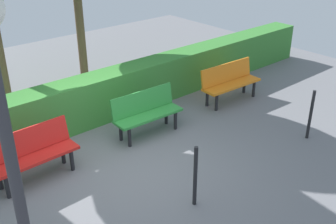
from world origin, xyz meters
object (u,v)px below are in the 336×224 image
(bench_green, at_px, (146,111))
(bench_red, at_px, (32,152))
(lamp_post, at_px, (1,109))
(bench_orange, at_px, (230,81))

(bench_green, distance_m, bench_red, 2.33)
(bench_green, relative_size, lamp_post, 0.41)
(bench_orange, xyz_separation_m, bench_red, (4.74, -0.03, -0.00))
(bench_orange, xyz_separation_m, bench_green, (2.42, -0.01, -0.00))
(bench_red, relative_size, lamp_post, 0.41)
(bench_green, xyz_separation_m, bench_red, (2.33, -0.02, 0.00))
(bench_red, distance_m, lamp_post, 3.26)
(bench_green, xyz_separation_m, lamp_post, (3.38, 2.34, 1.98))
(bench_orange, relative_size, bench_red, 1.08)
(bench_orange, relative_size, bench_green, 1.08)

